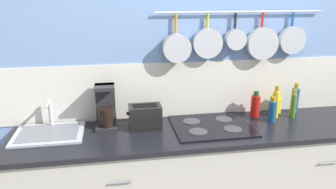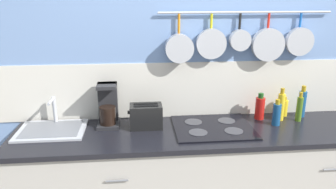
{
  "view_description": "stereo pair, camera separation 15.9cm",
  "coord_description": "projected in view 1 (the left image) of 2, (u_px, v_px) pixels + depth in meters",
  "views": [
    {
      "loc": [
        -0.73,
        -2.07,
        1.85
      ],
      "look_at": [
        -0.37,
        0.0,
        1.19
      ],
      "focal_mm": 35.0,
      "sensor_mm": 36.0,
      "label": 1
    },
    {
      "loc": [
        -0.57,
        -2.09,
        1.85
      ],
      "look_at": [
        -0.37,
        0.0,
        1.19
      ],
      "focal_mm": 35.0,
      "sensor_mm": 36.0,
      "label": 2
    }
  ],
  "objects": [
    {
      "name": "cooktop",
      "position": [
        212.0,
        126.0,
        2.38
      ],
      "size": [
        0.56,
        0.48,
        0.01
      ],
      "color": "black",
      "rests_on": "countertop"
    },
    {
      "name": "toaster",
      "position": [
        145.0,
        117.0,
        2.33
      ],
      "size": [
        0.25,
        0.14,
        0.17
      ],
      "color": "black",
      "rests_on": "countertop"
    },
    {
      "name": "bottle_dish_soap",
      "position": [
        276.0,
        103.0,
        2.53
      ],
      "size": [
        0.05,
        0.05,
        0.25
      ],
      "color": "yellow",
      "rests_on": "countertop"
    },
    {
      "name": "bottle_sesame_oil",
      "position": [
        293.0,
        105.0,
        2.53
      ],
      "size": [
        0.05,
        0.05,
        0.23
      ],
      "color": "#4C721E",
      "rests_on": "countertop"
    },
    {
      "name": "sink_basin",
      "position": [
        49.0,
        132.0,
        2.24
      ],
      "size": [
        0.46,
        0.36,
        0.21
      ],
      "color": "#B7BABF",
      "rests_on": "countertop"
    },
    {
      "name": "bottle_hot_sauce",
      "position": [
        255.0,
        105.0,
        2.55
      ],
      "size": [
        0.07,
        0.07,
        0.2
      ],
      "color": "red",
      "rests_on": "countertop"
    },
    {
      "name": "bottle_cooking_wine",
      "position": [
        278.0,
        104.0,
        2.64
      ],
      "size": [
        0.06,
        0.06,
        0.16
      ],
      "color": "yellow",
      "rests_on": "countertop"
    },
    {
      "name": "countertop",
      "position": [
        218.0,
        131.0,
        2.35
      ],
      "size": [
        2.9,
        0.58,
        0.03
      ],
      "color": "black",
      "rests_on": "cabinet_base"
    },
    {
      "name": "bottle_vinegar",
      "position": [
        295.0,
        100.0,
        2.62
      ],
      "size": [
        0.06,
        0.06,
        0.25
      ],
      "color": "navy",
      "rests_on": "countertop"
    },
    {
      "name": "bottle_olive_oil",
      "position": [
        272.0,
        111.0,
        2.44
      ],
      "size": [
        0.06,
        0.06,
        0.2
      ],
      "color": "navy",
      "rests_on": "countertop"
    },
    {
      "name": "coffee_maker",
      "position": [
        106.0,
        109.0,
        2.35
      ],
      "size": [
        0.15,
        0.2,
        0.31
      ],
      "color": "#262628",
      "rests_on": "countertop"
    },
    {
      "name": "cabinet_base",
      "position": [
        215.0,
        186.0,
        2.49
      ],
      "size": [
        2.86,
        0.56,
        0.88
      ],
      "color": "#B7B2A8",
      "rests_on": "ground_plane"
    },
    {
      "name": "wall_back",
      "position": [
        207.0,
        69.0,
        2.55
      ],
      "size": [
        7.2,
        0.16,
        2.6
      ],
      "color": "#7293C6",
      "rests_on": "ground_plane"
    }
  ]
}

